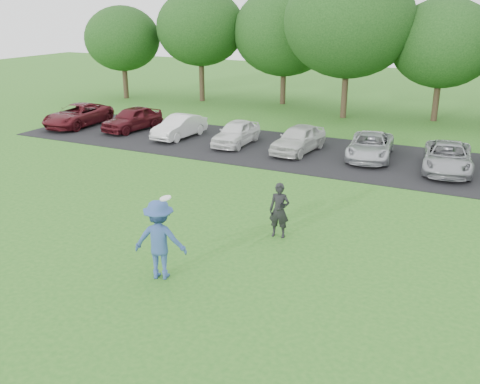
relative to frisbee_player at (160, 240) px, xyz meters
The scene contains 6 objects.
ground 1.19m from the frisbee_player, 24.29° to the right, with size 100.00×100.00×0.00m, color #2A6F1F.
parking_lot 12.79m from the frisbee_player, 87.37° to the left, with size 32.00×6.50×0.03m, color black.
frisbee_player is the anchor object (origin of this frame).
camera_bystander 3.94m from the frisbee_player, 64.57° to the left, with size 0.64×0.47×1.62m.
parked_cars 12.72m from the frisbee_player, 89.15° to the left, with size 30.69×4.81×1.24m.
tree_row 22.93m from the frisbee_player, 84.68° to the left, with size 42.39×9.85×8.64m.
Camera 1 is at (6.37, -9.51, 6.40)m, focal length 40.00 mm.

